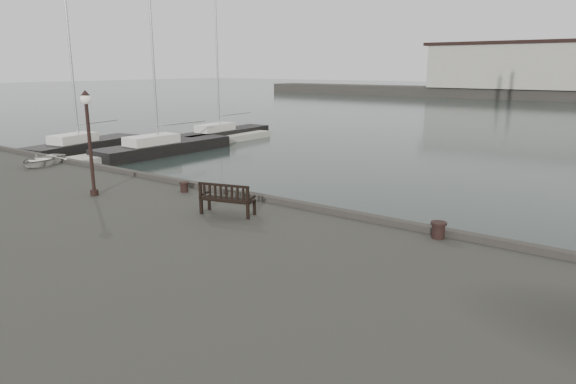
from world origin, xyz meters
name	(u,v)px	position (x,y,z in m)	size (l,w,h in m)	color
ground	(309,254)	(0.00, 0.00, 0.00)	(400.00, 400.00, 0.00)	black
pontoon	(153,150)	(-20.00, 10.00, 0.25)	(2.00, 24.00, 0.50)	#B2AFA5
bench	(227,205)	(-1.56, -2.13, 1.87)	(1.76, 1.00, 0.96)	black
bollard_left	(184,187)	(-4.79, -0.92, 1.74)	(0.35, 0.35, 0.37)	black
bollard_right	(438,230)	(4.38, -0.50, 1.78)	(0.42, 0.42, 0.44)	black
lamp_post	(88,129)	(-6.95, -3.12, 3.88)	(0.36, 0.36, 3.62)	black
dinghy	(42,159)	(-13.93, -1.17, 1.82)	(1.76, 2.47, 0.51)	silver
yacht_a	(85,149)	(-24.49, 7.54, 0.24)	(3.98, 9.34, 12.47)	black
yacht_b	(223,136)	(-21.08, 18.30, 0.25)	(2.67, 10.09, 13.21)	black
yacht_c	(165,150)	(-19.29, 10.44, 0.24)	(2.72, 10.50, 13.94)	black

